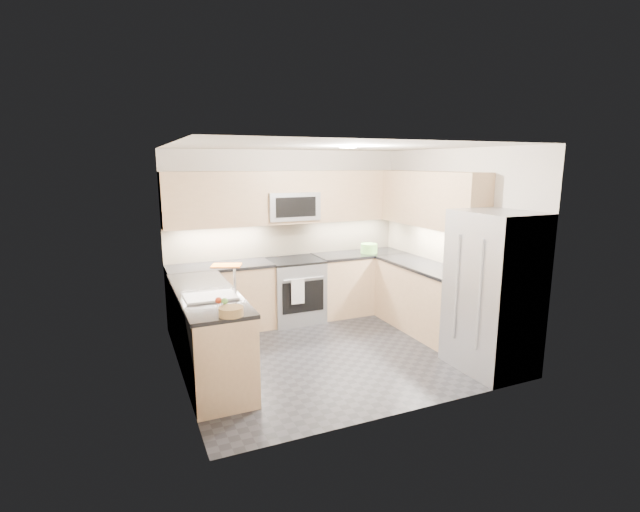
% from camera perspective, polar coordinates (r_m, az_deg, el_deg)
% --- Properties ---
extents(floor, '(3.60, 3.20, 0.00)m').
position_cam_1_polar(floor, '(5.92, 1.38, -11.61)').
color(floor, black).
rests_on(floor, ground).
extents(ceiling, '(3.60, 3.20, 0.02)m').
position_cam_1_polar(ceiling, '(5.45, 1.51, 13.37)').
color(ceiling, beige).
rests_on(ceiling, wall_back).
extents(wall_back, '(3.60, 0.02, 2.50)m').
position_cam_1_polar(wall_back, '(7.01, -4.09, 2.64)').
color(wall_back, beige).
rests_on(wall_back, floor).
extents(wall_front, '(3.60, 0.02, 2.50)m').
position_cam_1_polar(wall_front, '(4.19, 10.74, -3.45)').
color(wall_front, beige).
rests_on(wall_front, floor).
extents(wall_left, '(0.02, 3.20, 2.50)m').
position_cam_1_polar(wall_left, '(5.07, -17.32, -1.20)').
color(wall_left, beige).
rests_on(wall_left, floor).
extents(wall_right, '(0.02, 3.20, 2.50)m').
position_cam_1_polar(wall_right, '(6.51, 15.97, 1.55)').
color(wall_right, beige).
rests_on(wall_right, floor).
extents(base_cab_back_left, '(1.42, 0.60, 0.90)m').
position_cam_1_polar(base_cab_back_left, '(6.62, -12.07, -5.21)').
color(base_cab_back_left, tan).
rests_on(base_cab_back_left, floor).
extents(base_cab_back_right, '(1.42, 0.60, 0.90)m').
position_cam_1_polar(base_cab_back_right, '(7.34, 4.85, -3.36)').
color(base_cab_back_right, tan).
rests_on(base_cab_back_right, floor).
extents(base_cab_right, '(0.60, 1.70, 0.90)m').
position_cam_1_polar(base_cab_right, '(6.62, 12.75, -5.24)').
color(base_cab_right, tan).
rests_on(base_cab_right, floor).
extents(base_cab_peninsula, '(0.60, 2.00, 0.90)m').
position_cam_1_polar(base_cab_peninsula, '(5.34, -13.57, -9.35)').
color(base_cab_peninsula, tan).
rests_on(base_cab_peninsula, floor).
extents(countertop_back_left, '(1.42, 0.63, 0.04)m').
position_cam_1_polar(countertop_back_left, '(6.50, -12.24, -1.24)').
color(countertop_back_left, black).
rests_on(countertop_back_left, base_cab_back_left).
extents(countertop_back_right, '(1.42, 0.63, 0.04)m').
position_cam_1_polar(countertop_back_right, '(7.24, 4.91, 0.24)').
color(countertop_back_right, black).
rests_on(countertop_back_right, base_cab_back_right).
extents(countertop_right, '(0.63, 1.70, 0.04)m').
position_cam_1_polar(countertop_right, '(6.50, 12.93, -1.27)').
color(countertop_right, black).
rests_on(countertop_right, base_cab_right).
extents(countertop_peninsula, '(0.63, 2.00, 0.04)m').
position_cam_1_polar(countertop_peninsula, '(5.19, -13.81, -4.49)').
color(countertop_peninsula, black).
rests_on(countertop_peninsula, base_cab_peninsula).
extents(upper_cab_back, '(3.60, 0.35, 0.75)m').
position_cam_1_polar(upper_cab_back, '(6.78, -3.66, 7.24)').
color(upper_cab_back, tan).
rests_on(upper_cab_back, wall_back).
extents(upper_cab_right, '(0.35, 1.95, 0.75)m').
position_cam_1_polar(upper_cab_right, '(6.55, 13.52, 6.81)').
color(upper_cab_right, tan).
rests_on(upper_cab_right, wall_right).
extents(backsplash_back, '(3.60, 0.01, 0.51)m').
position_cam_1_polar(backsplash_back, '(7.02, -4.07, 2.19)').
color(backsplash_back, tan).
rests_on(backsplash_back, wall_back).
extents(backsplash_right, '(0.01, 2.30, 0.51)m').
position_cam_1_polar(backsplash_right, '(6.86, 13.54, 1.69)').
color(backsplash_right, tan).
rests_on(backsplash_right, wall_right).
extents(gas_range, '(0.76, 0.65, 0.91)m').
position_cam_1_polar(gas_range, '(6.88, -3.09, -4.29)').
color(gas_range, '#929599').
rests_on(gas_range, floor).
extents(range_cooktop, '(0.76, 0.65, 0.03)m').
position_cam_1_polar(range_cooktop, '(6.77, -3.13, -0.54)').
color(range_cooktop, black).
rests_on(range_cooktop, gas_range).
extents(oven_door_glass, '(0.62, 0.02, 0.45)m').
position_cam_1_polar(oven_door_glass, '(6.58, -2.08, -5.05)').
color(oven_door_glass, black).
rests_on(oven_door_glass, gas_range).
extents(oven_handle, '(0.60, 0.02, 0.02)m').
position_cam_1_polar(oven_handle, '(6.50, -2.03, -2.81)').
color(oven_handle, '#B2B5BA').
rests_on(oven_handle, gas_range).
extents(microwave, '(0.76, 0.40, 0.40)m').
position_cam_1_polar(microwave, '(6.77, -3.57, 6.17)').
color(microwave, gray).
rests_on(microwave, upper_cab_back).
extents(microwave_door, '(0.60, 0.01, 0.28)m').
position_cam_1_polar(microwave_door, '(6.58, -2.96, 6.03)').
color(microwave_door, black).
rests_on(microwave_door, microwave).
extents(refrigerator, '(0.70, 0.90, 1.80)m').
position_cam_1_polar(refrigerator, '(5.52, 20.52, -4.17)').
color(refrigerator, '#A4A5AC').
rests_on(refrigerator, floor).
extents(fridge_handle_left, '(0.02, 0.02, 1.20)m').
position_cam_1_polar(fridge_handle_left, '(5.13, 18.96, -4.62)').
color(fridge_handle_left, '#B2B5BA').
rests_on(fridge_handle_left, refrigerator).
extents(fridge_handle_right, '(0.02, 0.02, 1.20)m').
position_cam_1_polar(fridge_handle_right, '(5.39, 16.39, -3.71)').
color(fridge_handle_right, '#B2B5BA').
rests_on(fridge_handle_right, refrigerator).
extents(sink_basin, '(0.52, 0.38, 0.16)m').
position_cam_1_polar(sink_basin, '(4.97, -13.28, -5.67)').
color(sink_basin, white).
rests_on(sink_basin, base_cab_peninsula).
extents(faucet, '(0.03, 0.03, 0.28)m').
position_cam_1_polar(faucet, '(4.96, -10.43, -3.16)').
color(faucet, silver).
rests_on(faucet, countertop_peninsula).
extents(utensil_bowl, '(0.27, 0.27, 0.15)m').
position_cam_1_polar(utensil_bowl, '(7.21, 6.06, 0.94)').
color(utensil_bowl, '#74C052').
rests_on(utensil_bowl, countertop_back_right).
extents(cutting_board, '(0.47, 0.40, 0.01)m').
position_cam_1_polar(cutting_board, '(6.42, -11.44, -1.14)').
color(cutting_board, '#D65E14').
rests_on(cutting_board, countertop_back_left).
extents(fruit_basket, '(0.29, 0.29, 0.08)m').
position_cam_1_polar(fruit_basket, '(4.32, -10.89, -6.72)').
color(fruit_basket, '#9A7748').
rests_on(fruit_basket, countertop_peninsula).
extents(fruit_apple, '(0.06, 0.06, 0.06)m').
position_cam_1_polar(fruit_apple, '(4.42, -12.38, -5.36)').
color(fruit_apple, red).
rests_on(fruit_apple, fruit_basket).
extents(fruit_pear, '(0.06, 0.06, 0.06)m').
position_cam_1_polar(fruit_pear, '(4.39, -11.65, -5.46)').
color(fruit_pear, '#5EA346').
rests_on(fruit_pear, fruit_basket).
extents(dish_towel_check, '(0.19, 0.03, 0.36)m').
position_cam_1_polar(dish_towel_check, '(6.49, -2.74, -4.38)').
color(dish_towel_check, white).
rests_on(dish_towel_check, oven_handle).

